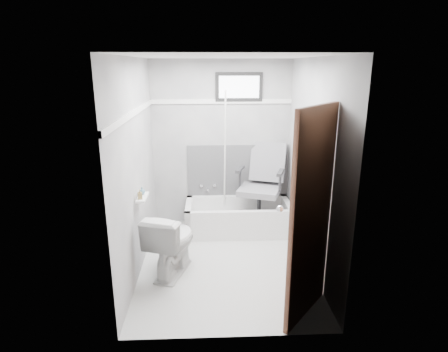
{
  "coord_description": "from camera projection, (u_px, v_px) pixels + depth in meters",
  "views": [
    {
      "loc": [
        -0.19,
        -4.07,
        2.32
      ],
      "look_at": [
        0.0,
        0.35,
        1.0
      ],
      "focal_mm": 30.0,
      "sensor_mm": 36.0,
      "label": 1
    }
  ],
  "objects": [
    {
      "name": "floor",
      "position": [
        225.0,
        263.0,
        4.56
      ],
      "size": [
        2.6,
        2.6,
        0.0
      ],
      "primitive_type": "plane",
      "color": "silver",
      "rests_on": "ground"
    },
    {
      "name": "wall_left",
      "position": [
        136.0,
        169.0,
        4.18
      ],
      "size": [
        0.02,
        2.6,
        2.4
      ],
      "primitive_type": "cube",
      "color": "slate",
      "rests_on": "floor"
    },
    {
      "name": "soap_bottle_a",
      "position": [
        140.0,
        194.0,
        4.07
      ],
      "size": [
        0.06,
        0.06,
        0.11
      ],
      "primitive_type": "imported",
      "rotation": [
        0.0,
        0.0,
        0.16
      ],
      "color": "olive",
      "rests_on": "shelf"
    },
    {
      "name": "window",
      "position": [
        239.0,
        87.0,
        5.23
      ],
      "size": [
        0.66,
        0.04,
        0.4
      ],
      "primitive_type": null,
      "color": "black",
      "rests_on": "wall_back"
    },
    {
      "name": "pole",
      "position": [
        225.0,
        158.0,
        5.28
      ],
      "size": [
        0.02,
        0.4,
        1.92
      ],
      "primitive_type": "cylinder",
      "rotation": [
        0.19,
        0.0,
        0.0
      ],
      "color": "silver",
      "rests_on": "bathtub"
    },
    {
      "name": "bathtub",
      "position": [
        238.0,
        217.0,
        5.4
      ],
      "size": [
        1.5,
        0.7,
        0.42
      ],
      "primitive_type": null,
      "color": "white",
      "rests_on": "floor"
    },
    {
      "name": "shelf",
      "position": [
        142.0,
        197.0,
        4.16
      ],
      "size": [
        0.1,
        0.32,
        0.02
      ],
      "primitive_type": "cube",
      "color": "white",
      "rests_on": "wall_left"
    },
    {
      "name": "faucet",
      "position": [
        208.0,
        187.0,
        5.61
      ],
      "size": [
        0.26,
        0.1,
        0.16
      ],
      "primitive_type": null,
      "color": "silver",
      "rests_on": "wall_back"
    },
    {
      "name": "wall_back",
      "position": [
        221.0,
        144.0,
        5.46
      ],
      "size": [
        2.0,
        0.02,
        2.4
      ],
      "primitive_type": "cube",
      "color": "slate",
      "rests_on": "floor"
    },
    {
      "name": "ceiling",
      "position": [
        225.0,
        56.0,
        3.88
      ],
      "size": [
        2.6,
        2.6,
        0.0
      ],
      "primitive_type": "plane",
      "rotation": [
        3.14,
        0.0,
        0.0
      ],
      "color": "silver",
      "rests_on": "floor"
    },
    {
      "name": "trim_left",
      "position": [
        133.0,
        113.0,
        4.0
      ],
      "size": [
        0.02,
        2.6,
        0.06
      ],
      "primitive_type": "cube",
      "color": "white",
      "rests_on": "wall_left"
    },
    {
      "name": "backerboard",
      "position": [
        238.0,
        171.0,
        5.58
      ],
      "size": [
        1.5,
        0.02,
        0.78
      ],
      "primitive_type": "cube",
      "color": "#4C4C4F",
      "rests_on": "wall_back"
    },
    {
      "name": "wall_front",
      "position": [
        233.0,
        211.0,
        2.97
      ],
      "size": [
        2.0,
        0.02,
        2.4
      ],
      "primitive_type": "cube",
      "color": "slate",
      "rests_on": "floor"
    },
    {
      "name": "office_chair",
      "position": [
        259.0,
        185.0,
        5.3
      ],
      "size": [
        0.84,
        0.84,
        1.14
      ],
      "primitive_type": null,
      "rotation": [
        0.0,
        0.0,
        -0.34
      ],
      "color": "slate",
      "rests_on": "bathtub"
    },
    {
      "name": "door",
      "position": [
        351.0,
        231.0,
        3.09
      ],
      "size": [
        0.78,
        0.78,
        2.0
      ],
      "primitive_type": null,
      "color": "#512C1E",
      "rests_on": "floor"
    },
    {
      "name": "trim_back",
      "position": [
        221.0,
        101.0,
        5.27
      ],
      "size": [
        2.0,
        0.02,
        0.06
      ],
      "primitive_type": "cube",
      "color": "white",
      "rests_on": "wall_back"
    },
    {
      "name": "wall_right",
      "position": [
        313.0,
        167.0,
        4.26
      ],
      "size": [
        0.02,
        2.6,
        2.4
      ],
      "primitive_type": "cube",
      "color": "slate",
      "rests_on": "floor"
    },
    {
      "name": "toilet",
      "position": [
        172.0,
        242.0,
        4.26
      ],
      "size": [
        0.64,
        0.86,
        0.75
      ],
      "primitive_type": "imported",
      "rotation": [
        0.0,
        0.0,
        2.82
      ],
      "color": "silver",
      "rests_on": "floor"
    },
    {
      "name": "soap_bottle_b",
      "position": [
        142.0,
        191.0,
        4.2
      ],
      "size": [
        0.09,
        0.09,
        0.08
      ],
      "primitive_type": "imported",
      "rotation": [
        0.0,
        0.0,
        0.54
      ],
      "color": "slate",
      "rests_on": "shelf"
    }
  ]
}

